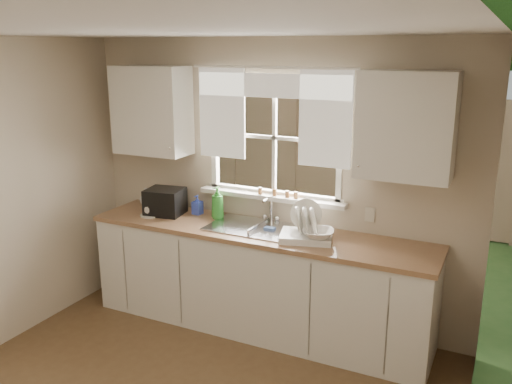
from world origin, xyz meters
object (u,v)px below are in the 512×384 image
at_px(dish_rack, 306,231).
at_px(soap_bottle_a, 217,203).
at_px(cup, 150,210).
at_px(black_appliance, 165,202).

height_order(dish_rack, soap_bottle_a, dish_rack).
bearing_deg(cup, black_appliance, 49.96).
xyz_separation_m(cup, black_appliance, (0.10, 0.10, 0.07)).
relative_size(dish_rack, cup, 3.63).
height_order(cup, black_appliance, black_appliance).
height_order(dish_rack, cup, dish_rack).
xyz_separation_m(dish_rack, cup, (-1.52, -0.02, -0.02)).
xyz_separation_m(soap_bottle_a, cup, (-0.61, -0.19, -0.10)).
bearing_deg(dish_rack, soap_bottle_a, 169.70).
relative_size(dish_rack, soap_bottle_a, 1.62).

